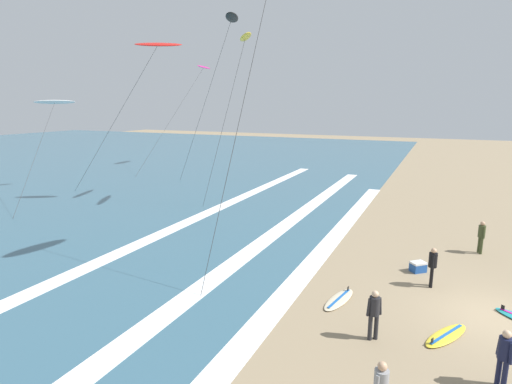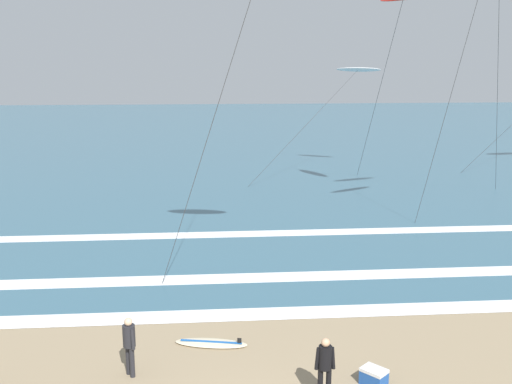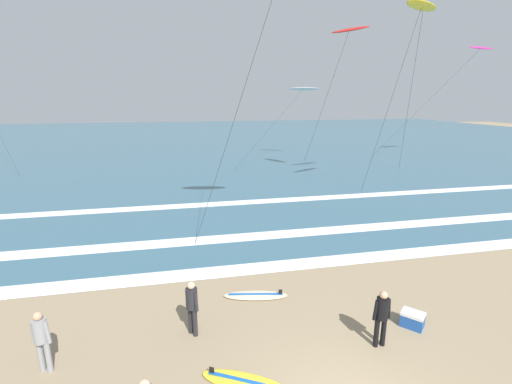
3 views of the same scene
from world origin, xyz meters
name	(u,v)px [view 2 (image 2 of 3)]	position (x,y,z in m)	size (l,w,h in m)	color
ocean_surface	(219,136)	(0.00, 51.61, 0.01)	(140.00, 90.00, 0.01)	#386075
wave_foam_shoreline	(231,315)	(-0.38, 7.01, 0.01)	(41.11, 0.94, 0.01)	white
wave_foam_mid_break	(271,277)	(1.26, 10.24, 0.01)	(51.27, 0.99, 0.01)	white
wave_foam_outer_break	(240,234)	(0.38, 15.92, 0.01)	(56.63, 0.96, 0.01)	white
surfer_mid_group	(325,363)	(1.69, 2.05, 0.96)	(0.51, 0.32, 1.60)	black
surfer_background_far	(129,341)	(-3.09, 3.54, 0.96)	(0.37, 0.46, 1.60)	#232328
surfboard_left_pile	(211,343)	(-1.01, 5.07, 0.05)	(2.18, 1.00, 0.25)	beige
kite_white_low_near	(358,70)	(9.52, 31.28, 7.21)	(9.75, 6.01, 7.48)	white
cooler_box	(374,377)	(3.06, 2.60, 0.22)	(0.74, 0.75, 0.44)	#1E4C9E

